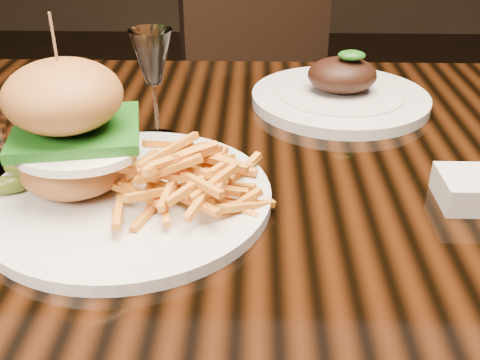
{
  "coord_description": "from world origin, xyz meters",
  "views": [
    {
      "loc": [
        -0.02,
        -0.67,
        1.11
      ],
      "look_at": [
        -0.04,
        -0.15,
        0.81
      ],
      "focal_mm": 42.0,
      "sensor_mm": 36.0,
      "label": 1
    }
  ],
  "objects_px": {
    "chair_far": "(272,86)",
    "dining_table": "(270,213)",
    "wine_glass": "(152,62)",
    "far_dish": "(340,94)",
    "burger_plate": "(116,160)"
  },
  "relations": [
    {
      "from": "wine_glass",
      "to": "far_dish",
      "type": "bearing_deg",
      "value": 27.58
    },
    {
      "from": "dining_table",
      "to": "chair_far",
      "type": "distance_m",
      "value": 0.89
    },
    {
      "from": "dining_table",
      "to": "wine_glass",
      "type": "distance_m",
      "value": 0.27
    },
    {
      "from": "chair_far",
      "to": "dining_table",
      "type": "bearing_deg",
      "value": -114.58
    },
    {
      "from": "dining_table",
      "to": "chair_far",
      "type": "xyz_separation_m",
      "value": [
        0.03,
        0.88,
        -0.13
      ]
    },
    {
      "from": "wine_glass",
      "to": "burger_plate",
      "type": "bearing_deg",
      "value": -95.77
    },
    {
      "from": "wine_glass",
      "to": "chair_far",
      "type": "distance_m",
      "value": 0.89
    },
    {
      "from": "chair_far",
      "to": "wine_glass",
      "type": "bearing_deg",
      "value": -126.16
    },
    {
      "from": "dining_table",
      "to": "far_dish",
      "type": "height_order",
      "value": "far_dish"
    },
    {
      "from": "burger_plate",
      "to": "dining_table",
      "type": "bearing_deg",
      "value": 30.01
    },
    {
      "from": "chair_far",
      "to": "far_dish",
      "type": "bearing_deg",
      "value": -104.84
    },
    {
      "from": "far_dish",
      "to": "chair_far",
      "type": "xyz_separation_m",
      "value": [
        -0.09,
        0.66,
        -0.23
      ]
    },
    {
      "from": "burger_plate",
      "to": "wine_glass",
      "type": "height_order",
      "value": "burger_plate"
    },
    {
      "from": "dining_table",
      "to": "chair_far",
      "type": "height_order",
      "value": "chair_far"
    },
    {
      "from": "far_dish",
      "to": "dining_table",
      "type": "bearing_deg",
      "value": -118.13
    }
  ]
}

